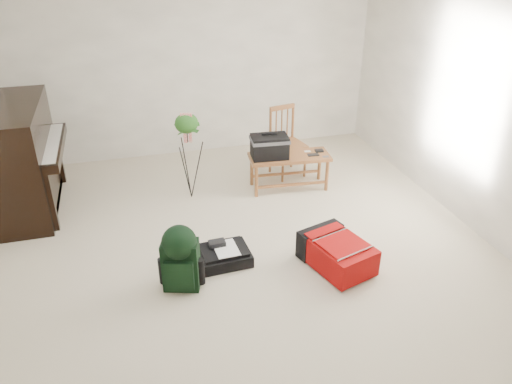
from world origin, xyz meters
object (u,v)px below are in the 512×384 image
object	(u,v)px
bench	(276,150)
black_duffel	(224,255)
red_suitcase	(335,250)
green_backpack	(180,255)
piano	(25,160)
flower_stand	(189,157)
dining_chair	(287,142)

from	to	relation	value
bench	black_duffel	bearing A→B (deg)	-120.68
red_suitcase	green_backpack	bearing A→B (deg)	161.71
piano	black_duffel	bearing A→B (deg)	-41.01
bench	black_duffel	size ratio (longest dim) A/B	1.96
green_backpack	flower_stand	distance (m)	1.75
piano	black_duffel	size ratio (longest dim) A/B	2.87
bench	dining_chair	distance (m)	0.51
bench	black_duffel	distance (m)	1.70
green_backpack	flower_stand	world-z (taller)	flower_stand
piano	bench	bearing A→B (deg)	-6.85
dining_chair	green_backpack	distance (m)	2.64
piano	red_suitcase	world-z (taller)	piano
black_duffel	piano	bearing A→B (deg)	135.91
dining_chair	red_suitcase	xyz separation A→B (m)	(-0.19, -2.06, -0.29)
flower_stand	piano	bearing A→B (deg)	-176.07
red_suitcase	flower_stand	xyz separation A→B (m)	(-1.15, 1.74, 0.38)
green_backpack	bench	bearing A→B (deg)	66.39
black_duffel	red_suitcase	bearing A→B (deg)	-20.31
dining_chair	flower_stand	distance (m)	1.38
red_suitcase	black_duffel	xyz separation A→B (m)	(-1.04, 0.32, -0.08)
piano	green_backpack	bearing A→B (deg)	-53.07
dining_chair	black_duffel	bearing A→B (deg)	-137.58
dining_chair	red_suitcase	world-z (taller)	dining_chair
bench	red_suitcase	distance (m)	1.70
piano	red_suitcase	bearing A→B (deg)	-33.93
bench	flower_stand	size ratio (longest dim) A/B	0.92
bench	black_duffel	xyz separation A→B (m)	(-0.95, -1.33, -0.46)
bench	flower_stand	world-z (taller)	flower_stand
bench	green_backpack	distance (m)	2.15
dining_chair	flower_stand	bearing A→B (deg)	-178.59
flower_stand	dining_chair	bearing A→B (deg)	25.55
black_duffel	flower_stand	bearing A→B (deg)	91.03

